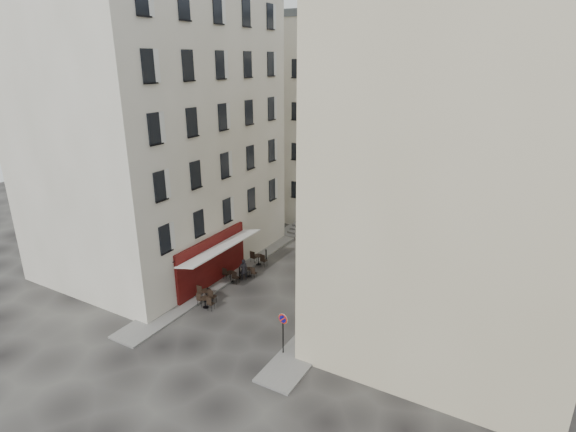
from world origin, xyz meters
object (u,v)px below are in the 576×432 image
Objects in this scene: no_parking_sign at (283,326)px; bistro_table_b at (207,294)px; bistro_table_a at (206,301)px; pedestrian at (244,269)px.

no_parking_sign is 1.76× the size of bistro_table_b.
bistro_table_a is 0.81× the size of pedestrian.
no_parking_sign is 9.06m from pedestrian.
bistro_table_b is at bearing 43.65° from pedestrian.
no_parking_sign reaches higher than pedestrian.
no_parking_sign is 7.53m from bistro_table_b.
bistro_table_a is at bearing 173.88° from no_parking_sign.
bistro_table_a is at bearing -55.75° from bistro_table_b.
bistro_table_b is 0.88× the size of pedestrian.
no_parking_sign is 6.90m from bistro_table_a.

